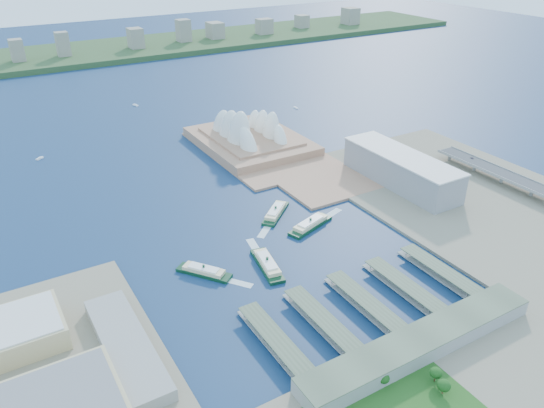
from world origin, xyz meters
TOP-DOWN VIEW (x-y plane):
  - ground at (0.00, 0.00)m, footprint 3000.00×3000.00m
  - east_land at (240.00, -50.00)m, footprint 240.00×500.00m
  - peninsula at (107.50, 260.00)m, footprint 135.00×220.00m
  - far_shore at (0.00, 980.00)m, footprint 2200.00×260.00m
  - opera_house at (105.00, 280.00)m, footprint 134.00×180.00m
  - toaster_building at (195.00, 80.00)m, footprint 45.00×155.00m
  - ferry_wharves at (14.00, -75.00)m, footprint 184.00×90.00m
  - terminal_building at (15.00, -135.00)m, footprint 200.00×28.00m
  - far_skyline at (0.00, 960.00)m, footprint 1900.00×140.00m
  - ferry_a at (-77.08, 33.02)m, footprint 40.38×48.01m
  - ferry_b at (32.84, 93.16)m, footprint 49.34×45.48m
  - ferry_c at (-23.86, 13.80)m, footprint 24.17×57.33m
  - ferry_d at (49.70, 52.79)m, footprint 57.53×30.88m
  - boat_b at (-155.47, 380.70)m, footprint 10.68×8.57m
  - boat_c at (252.39, 391.37)m, footprint 3.85×11.08m
  - boat_e at (25.81, 542.77)m, footprint 7.57×12.51m
  - car_c at (304.00, 69.31)m, footprint 1.82×4.47m

SIDE VIEW (x-z plane):
  - ground at x=0.00m, z-range 0.00..0.00m
  - boat_c at x=252.39m, z-range 0.00..2.45m
  - boat_b at x=-155.47m, z-range 0.00..2.79m
  - boat_e at x=25.81m, z-range 0.00..2.93m
  - east_land at x=240.00m, z-range 0.00..3.00m
  - peninsula at x=107.50m, z-range 0.00..3.00m
  - ferry_wharves at x=14.00m, z-range 0.00..9.30m
  - ferry_a at x=-77.08m, z-range 0.00..9.52m
  - ferry_b at x=32.84m, z-range 0.00..10.13m
  - ferry_c at x=-23.86m, z-range 0.00..10.53m
  - ferry_d at x=49.70m, z-range 0.00..10.56m
  - far_shore at x=0.00m, z-range 0.00..12.00m
  - terminal_building at x=15.00m, z-range 3.00..15.00m
  - car_c at x=304.00m, z-range 14.85..16.15m
  - toaster_building at x=195.00m, z-range 3.00..38.00m
  - opera_house at x=105.00m, z-range 3.00..61.00m
  - far_skyline at x=0.00m, z-range 12.00..67.00m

